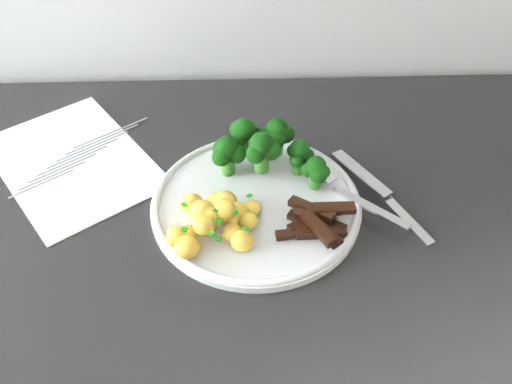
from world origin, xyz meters
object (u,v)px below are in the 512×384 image
(broccoli, at_px, (266,147))
(beef_strips, at_px, (317,221))
(recipe_paper, at_px, (73,162))
(fork, at_px, (355,197))
(potatoes, at_px, (214,220))
(counter, at_px, (196,363))
(plate, at_px, (256,204))
(knife, at_px, (393,206))

(broccoli, distance_m, beef_strips, 0.13)
(recipe_paper, distance_m, fork, 0.41)
(recipe_paper, height_order, beef_strips, beef_strips)
(broccoli, distance_m, potatoes, 0.13)
(broccoli, height_order, beef_strips, broccoli)
(counter, height_order, recipe_paper, recipe_paper)
(beef_strips, bearing_deg, plate, 148.76)
(fork, bearing_deg, plate, 179.55)
(potatoes, height_order, knife, potatoes)
(beef_strips, height_order, fork, beef_strips)
(counter, bearing_deg, recipe_paper, 150.78)
(knife, bearing_deg, broccoli, 155.11)
(beef_strips, distance_m, knife, 0.11)
(recipe_paper, bearing_deg, beef_strips, -23.36)
(broccoli, height_order, fork, broccoli)
(potatoes, bearing_deg, fork, 13.46)
(knife, bearing_deg, potatoes, -171.71)
(fork, bearing_deg, counter, 175.90)
(recipe_paper, relative_size, plate, 1.17)
(knife, bearing_deg, beef_strips, -161.76)
(recipe_paper, relative_size, knife, 1.78)
(recipe_paper, height_order, plate, plate)
(plate, xyz_separation_m, potatoes, (-0.05, -0.05, 0.02))
(plate, height_order, broccoli, broccoli)
(fork, bearing_deg, potatoes, -166.54)
(plate, height_order, potatoes, potatoes)
(counter, relative_size, beef_strips, 21.92)
(plate, height_order, beef_strips, beef_strips)
(broccoli, xyz_separation_m, knife, (0.17, -0.08, -0.04))
(counter, xyz_separation_m, knife, (0.30, -0.03, 0.45))
(beef_strips, relative_size, knife, 0.57)
(counter, height_order, broccoli, broccoli)
(recipe_paper, bearing_deg, knife, -14.11)
(recipe_paper, bearing_deg, broccoli, -7.18)
(broccoli, height_order, potatoes, broccoli)
(plate, relative_size, broccoli, 1.77)
(counter, xyz_separation_m, beef_strips, (0.19, -0.06, 0.46))
(broccoli, relative_size, fork, 1.12)
(plate, xyz_separation_m, broccoli, (0.02, 0.07, 0.04))
(beef_strips, bearing_deg, fork, 38.99)
(plate, distance_m, broccoli, 0.08)
(counter, height_order, knife, knife)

